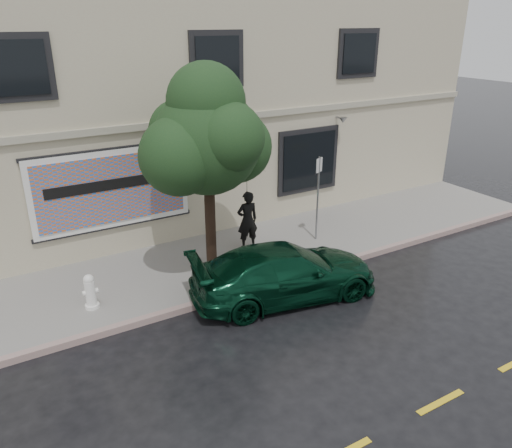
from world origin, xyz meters
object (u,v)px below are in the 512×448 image
pedestrian (247,220)px  fire_hydrant (90,292)px  car (285,272)px  street_tree (207,142)px

pedestrian → fire_hydrant: pedestrian is taller
car → fire_hydrant: (-4.16, 1.60, -0.10)m
street_tree → fire_hydrant: size_ratio=5.62×
car → street_tree: (-1.06, 1.79, 2.89)m
car → street_tree: bearing=40.6°
street_tree → pedestrian: bearing=28.1°
car → pedestrian: bearing=-0.1°
car → street_tree: street_tree is taller
fire_hydrant → street_tree: bearing=9.4°
pedestrian → car: bearing=85.5°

